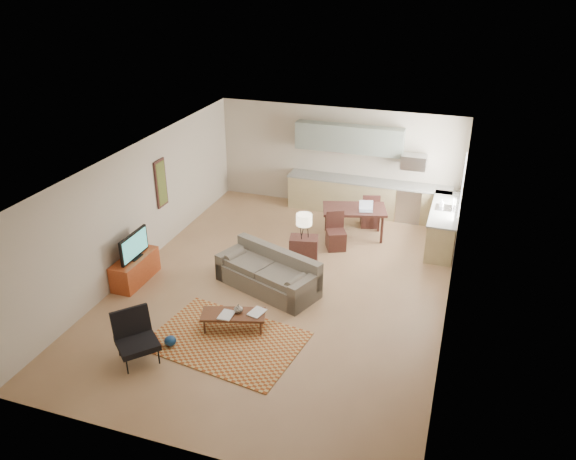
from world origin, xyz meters
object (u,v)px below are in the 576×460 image
(coffee_table, at_px, (234,321))
(console_table, at_px, (304,252))
(tv_credenza, at_px, (135,269))
(dining_table, at_px, (354,222))
(sofa, at_px, (267,272))
(armchair, at_px, (137,339))

(coffee_table, xyz_separation_m, console_table, (0.51, 2.65, 0.18))
(tv_credenza, bearing_deg, dining_table, 42.12)
(sofa, distance_m, dining_table, 3.12)
(coffee_table, relative_size, dining_table, 0.78)
(armchair, bearing_deg, console_table, 19.11)
(coffee_table, relative_size, console_table, 1.65)
(coffee_table, distance_m, tv_credenza, 2.79)
(coffee_table, height_order, armchair, armchair)
(coffee_table, bearing_deg, console_table, 62.54)
(console_table, bearing_deg, coffee_table, -113.25)
(armchair, bearing_deg, tv_credenza, 75.40)
(sofa, xyz_separation_m, coffee_table, (-0.09, -1.53, -0.22))
(console_table, height_order, dining_table, dining_table)
(sofa, distance_m, tv_credenza, 2.79)
(tv_credenza, distance_m, console_table, 3.58)
(coffee_table, bearing_deg, dining_table, 57.98)
(console_table, bearing_deg, armchair, -125.35)
(sofa, bearing_deg, coffee_table, -72.18)
(sofa, relative_size, dining_table, 1.51)
(coffee_table, bearing_deg, sofa, 70.04)
(armchair, height_order, dining_table, armchair)
(dining_table, bearing_deg, sofa, -127.73)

